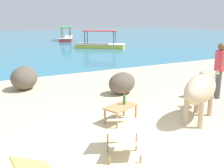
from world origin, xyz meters
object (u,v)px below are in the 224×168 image
object	(u,v)px
person_standing	(220,66)
boat_red	(66,37)
bottle	(124,99)
low_bench_table	(121,108)
cow	(201,89)
boat_yellow	(100,44)
deck_chair_far	(123,133)

from	to	relation	value
person_standing	boat_red	distance (m)	19.88
bottle	boat_red	size ratio (longest dim) A/B	0.08
low_bench_table	boat_red	bearing A→B (deg)	54.46
bottle	low_bench_table	bearing A→B (deg)	-153.02
cow	boat_yellow	bearing A→B (deg)	44.22
low_bench_table	boat_yellow	xyz separation A→B (m)	(5.48, 13.06, -0.07)
deck_chair_far	low_bench_table	bearing A→B (deg)	174.43
cow	low_bench_table	size ratio (longest dim) A/B	2.22
low_bench_table	person_standing	size ratio (longest dim) A/B	0.54
boat_red	deck_chair_far	bearing A→B (deg)	-174.51
boat_yellow	bottle	bearing A→B (deg)	105.01
bottle	deck_chair_far	xyz separation A→B (m)	(-0.79, -1.33, -0.12)
cow	bottle	distance (m)	1.78
low_bench_table	person_standing	world-z (taller)	person_standing
cow	deck_chair_far	xyz separation A→B (m)	(-2.38, -0.56, -0.36)
person_standing	bottle	bearing A→B (deg)	-136.81
low_bench_table	bottle	xyz separation A→B (m)	(0.13, 0.07, 0.18)
low_bench_table	cow	bearing A→B (deg)	-43.83
person_standing	boat_red	bearing A→B (deg)	124.44
person_standing	boat_yellow	distance (m)	12.94
cow	person_standing	world-z (taller)	person_standing
boat_red	low_bench_table	bearing A→B (deg)	-173.65
deck_chair_far	boat_red	bearing A→B (deg)	-172.94
cow	boat_yellow	distance (m)	14.28
low_bench_table	boat_yellow	size ratio (longest dim) A/B	0.24
deck_chair_far	boat_yellow	size ratio (longest dim) A/B	0.25
cow	boat_red	distance (m)	21.09
cow	deck_chair_far	world-z (taller)	cow
bottle	boat_yellow	size ratio (longest dim) A/B	0.08
low_bench_table	deck_chair_far	distance (m)	1.43
low_bench_table	bottle	world-z (taller)	bottle
deck_chair_far	boat_red	distance (m)	22.12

